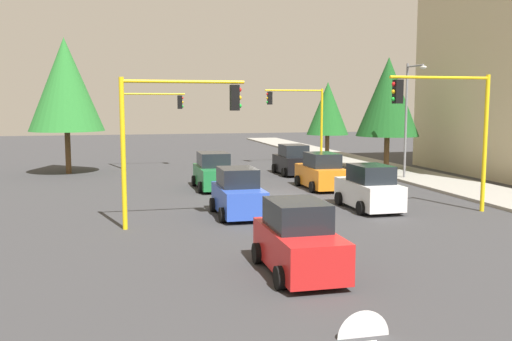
{
  "coord_description": "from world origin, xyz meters",
  "views": [
    {
      "loc": [
        26.82,
        -7.56,
        4.6
      ],
      "look_at": [
        -0.92,
        -0.86,
        1.2
      ],
      "focal_mm": 39.31,
      "sensor_mm": 36.0,
      "label": 1
    }
  ],
  "objects": [
    {
      "name": "ground_plane",
      "position": [
        0.0,
        0.0,
        0.0
      ],
      "size": [
        120.0,
        120.0,
        0.0
      ],
      "primitive_type": "plane",
      "color": "#353538"
    },
    {
      "name": "lane_arrow_near",
      "position": [
        11.51,
        -3.0,
        0.01
      ],
      "size": [
        2.4,
        1.1,
        1.1
      ],
      "color": "silver",
      "rests_on": "ground"
    },
    {
      "name": "tree_roadside_far",
      "position": [
        -18.0,
        9.5,
        4.21
      ],
      "size": [
        3.54,
        3.54,
        6.44
      ],
      "color": "brown",
      "rests_on": "ground"
    },
    {
      "name": "car_red",
      "position": [
        12.6,
        -2.94,
        0.9
      ],
      "size": [
        3.82,
        1.96,
        1.98
      ],
      "color": "red",
      "rests_on": "ground"
    },
    {
      "name": "street_lamp_curbside",
      "position": [
        -3.61,
        9.2,
        4.35
      ],
      "size": [
        2.15,
        0.28,
        7.0
      ],
      "color": "slate",
      "rests_on": "ground"
    },
    {
      "name": "car_white",
      "position": [
        4.43,
        2.94,
        0.9
      ],
      "size": [
        3.89,
        1.98,
        1.98
      ],
      "color": "white",
      "rests_on": "ground"
    },
    {
      "name": "traffic_signal_far_right",
      "position": [
        -14.0,
        -5.66,
        3.87
      ],
      "size": [
        0.36,
        4.59,
        5.45
      ],
      "color": "yellow",
      "rests_on": "ground"
    },
    {
      "name": "car_orange",
      "position": [
        -1.7,
        2.96,
        0.9
      ],
      "size": [
        4.02,
        2.02,
        1.98
      ],
      "color": "orange",
      "rests_on": "ground"
    },
    {
      "name": "sidewalk_kerb",
      "position": [
        -5.0,
        10.5,
        0.07
      ],
      "size": [
        80.0,
        4.0,
        0.15
      ],
      "primitive_type": "cube",
      "color": "gray",
      "rests_on": "ground"
    },
    {
      "name": "tree_opposite_side",
      "position": [
        -12.0,
        -11.0,
        5.85
      ],
      "size": [
        4.85,
        4.85,
        8.89
      ],
      "color": "brown",
      "rests_on": "ground"
    },
    {
      "name": "tree_roadside_mid",
      "position": [
        -8.0,
        10.0,
        5.07
      ],
      "size": [
        4.22,
        4.22,
        7.72
      ],
      "color": "brown",
      "rests_on": "ground"
    },
    {
      "name": "traffic_signal_near_left",
      "position": [
        6.0,
        5.72,
        4.11
      ],
      "size": [
        0.36,
        4.59,
        5.82
      ],
      "color": "yellow",
      "rests_on": "ground"
    },
    {
      "name": "car_black",
      "position": [
        -7.99,
        3.32,
        0.9
      ],
      "size": [
        3.74,
        2.06,
        1.98
      ],
      "color": "black",
      "rests_on": "ground"
    },
    {
      "name": "car_green",
      "position": [
        -3.09,
        -2.7,
        0.9
      ],
      "size": [
        4.18,
        2.07,
        1.98
      ],
      "color": "#1E7238",
      "rests_on": "ground"
    },
    {
      "name": "traffic_signal_near_right",
      "position": [
        6.0,
        -5.68,
        3.94
      ],
      "size": [
        0.36,
        4.59,
        5.56
      ],
      "color": "yellow",
      "rests_on": "ground"
    },
    {
      "name": "traffic_signal_far_left",
      "position": [
        -14.0,
        5.71,
        4.07
      ],
      "size": [
        0.36,
        4.59,
        5.76
      ],
      "color": "yellow",
      "rests_on": "ground"
    },
    {
      "name": "car_blue",
      "position": [
        4.49,
        -2.92,
        0.9
      ],
      "size": [
        3.7,
        1.99,
        1.98
      ],
      "color": "blue",
      "rests_on": "ground"
    }
  ]
}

